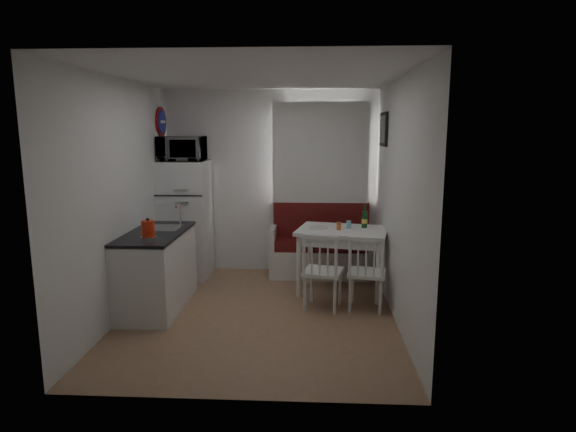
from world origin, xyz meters
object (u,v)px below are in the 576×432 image
kitchen_counter (157,269)px  chair_left (323,264)px  wine_bottle (365,216)px  chair_right (368,265)px  kettle (148,229)px  dining_table (342,236)px  microwave (182,149)px  bench (321,252)px  fridge (186,219)px

kitchen_counter → chair_left: bearing=-0.5°
wine_bottle → chair_right: bearing=-92.3°
chair_right → kettle: (-2.37, -0.35, 0.46)m
kitchen_counter → kettle: bearing=-82.2°
chair_right → dining_table: bearing=120.6°
kettle → wine_bottle: kettle is taller
kitchen_counter → chair_right: kitchen_counter is taller
microwave → dining_table: bearing=-14.3°
wine_bottle → bench: bearing=131.3°
kitchen_counter → fridge: (0.02, 1.24, 0.36)m
kitchen_counter → bench: 2.35m
chair_right → fridge: 2.72m
chair_left → chair_right: chair_left is taller
chair_left → wine_bottle: wine_bottle is taller
dining_table → chair_right: size_ratio=2.57×
dining_table → chair_right: bearing=-57.2°
chair_right → fridge: fridge is taller
chair_right → wine_bottle: 0.87m
bench → microwave: 2.39m
chair_left → microwave: (-1.90, 1.21, 1.23)m
bench → dining_table: bearing=-70.2°
dining_table → chair_left: size_ratio=2.43×
chair_right → microwave: 2.96m
chair_left → microwave: microwave is taller
dining_table → wine_bottle: wine_bottle is taller
dining_table → microwave: microwave is taller
fridge → microwave: (0.00, -0.05, 0.98)m
chair_right → bench: bearing=120.2°
fridge → wine_bottle: (2.43, -0.50, 0.15)m
bench → kettle: bearing=-137.3°
chair_right → microwave: size_ratio=0.80×
kitchen_counter → wine_bottle: size_ratio=4.53×
kitchen_counter → bench: size_ratio=0.93×
kitchen_counter → kettle: 0.66m
bench → chair_right: (0.51, -1.37, 0.21)m
chair_right → wine_bottle: wine_bottle is taller
kitchen_counter → chair_left: (1.92, -0.02, 0.10)m
kitchen_counter → wine_bottle: 2.61m
microwave → kettle: microwave is taller
bench → microwave: microwave is taller
bench → chair_left: (0.01, -1.37, 0.22)m
chair_right → chair_left: bearing=-169.9°
kitchen_counter → chair_left: size_ratio=2.60×
chair_left → chair_right: bearing=13.6°
chair_left → wine_bottle: bearing=68.6°
kettle → wine_bottle: bearing=24.8°
wine_bottle → fridge: bearing=168.4°
chair_left → chair_right: 0.50m
dining_table → fridge: fridge is taller
bench → chair_right: bench is taller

